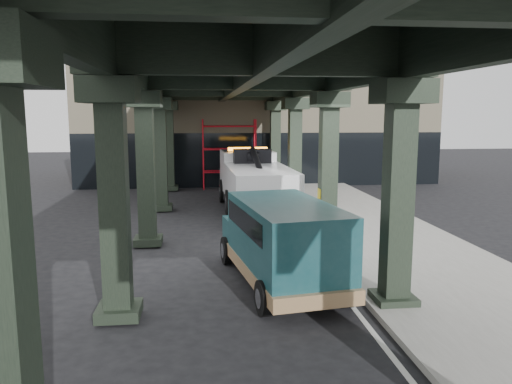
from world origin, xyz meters
TOP-DOWN VIEW (x-y plane):
  - ground at (0.00, 0.00)m, footprint 90.00×90.00m
  - sidewalk at (4.50, 2.00)m, footprint 5.00×40.00m
  - lane_stripe at (1.70, 2.00)m, footprint 0.12×38.00m
  - viaduct at (-0.40, 2.00)m, footprint 7.40×32.00m
  - building at (2.00, 20.00)m, footprint 22.00×10.00m
  - scaffolding at (0.00, 14.64)m, footprint 3.08×0.88m
  - tow_truck at (0.66, 7.54)m, footprint 2.89×8.85m
  - towed_van at (0.34, -2.32)m, footprint 2.82×5.60m

SIDE VIEW (x-z plane):
  - ground at x=0.00m, z-range 0.00..0.00m
  - lane_stripe at x=1.70m, z-range 0.00..0.01m
  - sidewalk at x=4.50m, z-range 0.00..0.15m
  - towed_van at x=0.34m, z-range 0.08..2.26m
  - tow_truck at x=0.66m, z-range -0.04..2.83m
  - scaffolding at x=0.00m, z-range 0.11..4.11m
  - building at x=2.00m, z-range 0.00..8.00m
  - viaduct at x=-0.40m, z-range 2.26..8.66m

